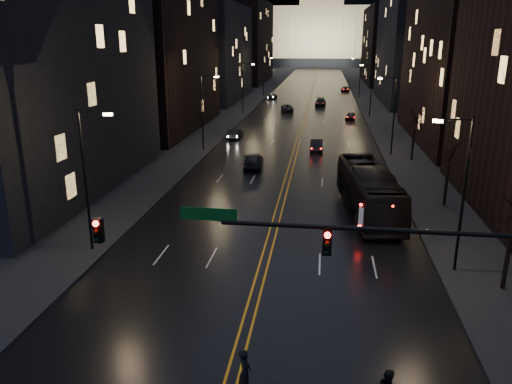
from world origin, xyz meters
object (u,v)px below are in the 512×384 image
at_px(bus, 368,191).
at_px(receding_car_a, 317,145).
at_px(traffic_signal, 392,258).
at_px(oncoming_car_a, 253,160).
at_px(oncoming_car_b, 235,134).
at_px(pedestrian_a, 245,372).

xyz_separation_m(bus, receding_car_a, (-4.31, 21.83, -1.09)).
bearing_deg(bus, receding_car_a, 94.43).
distance_m(traffic_signal, receding_car_a, 41.98).
distance_m(oncoming_car_a, receding_car_a, 10.97).
bearing_deg(oncoming_car_a, oncoming_car_b, -76.35).
distance_m(traffic_signal, bus, 20.08).
bearing_deg(oncoming_car_b, traffic_signal, 107.54).
height_order(traffic_signal, receding_car_a, traffic_signal).
xyz_separation_m(traffic_signal, pedestrian_a, (-5.26, -1.83, -4.15)).
height_order(receding_car_a, pedestrian_a, pedestrian_a).
bearing_deg(bus, pedestrian_a, -112.67).
relative_size(traffic_signal, pedestrian_a, 9.09).
distance_m(traffic_signal, pedestrian_a, 6.95).
bearing_deg(oncoming_car_a, traffic_signal, 103.47).
distance_m(bus, receding_car_a, 22.28).
xyz_separation_m(traffic_signal, oncoming_car_a, (-9.80, 32.70, -4.31)).
distance_m(bus, pedestrian_a, 22.49).
xyz_separation_m(oncoming_car_b, receding_car_a, (11.00, -6.27, 0.01)).
relative_size(traffic_signal, oncoming_car_b, 4.12).
bearing_deg(receding_car_a, oncoming_car_b, 150.47).
bearing_deg(oncoming_car_b, bus, 119.38).
xyz_separation_m(traffic_signal, oncoming_car_b, (-14.41, 47.89, -4.41)).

